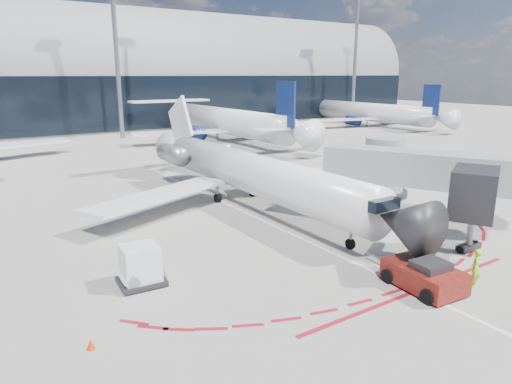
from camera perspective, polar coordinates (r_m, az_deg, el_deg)
ground at (r=30.52m, az=2.04°, el=-4.14°), size 260.00×260.00×0.00m
apron_centerline at (r=32.09m, az=-0.02°, el=-3.17°), size 0.25×40.00×0.01m
apron_stop_bar at (r=22.84m, az=19.30°, el=-11.63°), size 14.00×0.25×0.01m
terminal_building at (r=90.13m, az=-23.13°, el=12.59°), size 150.00×24.15×24.00m
jet_bridge at (r=34.25m, az=18.62°, el=2.39°), size 10.03×15.20×4.90m
light_mast_centre at (r=74.86m, az=-17.02°, el=16.00°), size 0.70×0.70×25.00m
light_mast_east at (r=101.39m, az=12.27°, el=15.74°), size 0.70×0.70×25.00m
regional_jet at (r=34.88m, az=-1.37°, el=2.71°), size 25.42×31.35×7.85m
pushback_tug at (r=23.03m, az=20.29°, el=-9.75°), size 2.63×5.66×1.45m
ramp_worker at (r=24.06m, az=25.76°, el=-8.53°), size 0.81×0.72×1.85m
uld_container at (r=22.50m, az=-14.23°, el=-8.93°), size 2.21×1.92×1.97m
safety_cone_left at (r=18.53m, az=-19.97°, el=-17.42°), size 0.31×0.31×0.43m
bg_airliner_2 at (r=69.91m, az=-3.71°, el=11.07°), size 34.61×36.64×11.20m
bg_airliner_3 at (r=93.04m, az=14.32°, el=11.17°), size 31.21×33.05×10.10m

